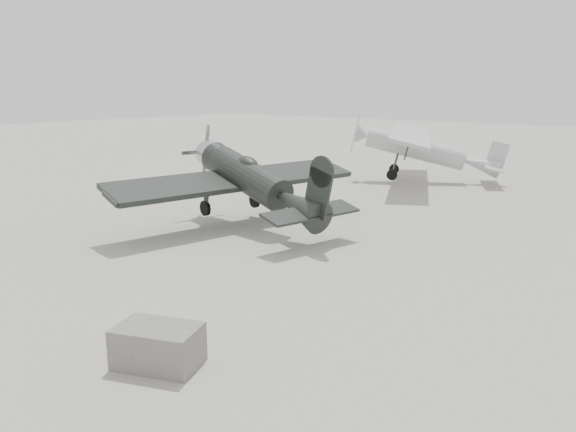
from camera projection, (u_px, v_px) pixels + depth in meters
The scene contains 4 objects.
ground at pixel (226, 281), 16.52m from camera, with size 160.00×160.00×0.00m, color gray.
lowwing_monoplane at pixel (255, 181), 22.26m from camera, with size 8.18×11.37×3.65m.
highwing_monoplane at pixel (422, 145), 33.46m from camera, with size 9.45×12.06×3.55m.
equipment_block at pixel (158, 346), 11.40m from camera, with size 1.69×1.06×0.85m, color #615E5A.
Camera 1 is at (11.40, -10.93, 5.54)m, focal length 35.00 mm.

